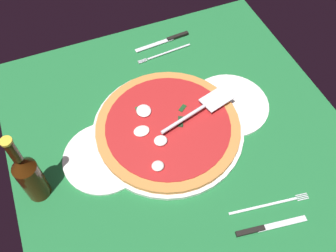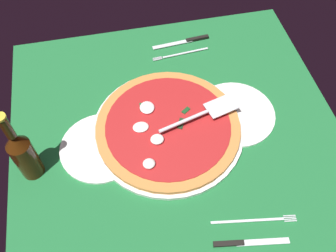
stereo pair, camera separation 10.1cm
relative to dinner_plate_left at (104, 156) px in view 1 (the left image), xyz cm
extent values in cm
cube|color=#1E6A34|center=(21.41, -0.44, -1.00)|extent=(91.17, 91.17, 0.80)
cube|color=white|center=(-20.67, -7.45, -0.55)|extent=(7.01, 7.01, 0.10)
cube|color=white|center=(-20.67, 6.58, -0.55)|extent=(7.01, 7.01, 0.10)
cube|color=white|center=(-20.67, 20.60, -0.55)|extent=(7.01, 7.01, 0.10)
cube|color=silver|center=(-20.67, 34.63, -0.55)|extent=(7.01, 7.01, 0.10)
cube|color=silver|center=(-13.65, -14.46, -0.55)|extent=(7.01, 7.01, 0.10)
cube|color=white|center=(-13.65, -0.44, -0.55)|extent=(7.01, 7.01, 0.10)
cube|color=white|center=(-13.65, 13.59, -0.55)|extent=(7.01, 7.01, 0.10)
cube|color=white|center=(-13.65, 27.62, -0.55)|extent=(7.01, 7.01, 0.10)
cube|color=white|center=(-13.65, 41.64, -0.55)|extent=(7.01, 7.01, 0.10)
cube|color=white|center=(-6.64, -21.48, -0.55)|extent=(7.01, 7.01, 0.10)
cube|color=white|center=(-6.64, -7.45, -0.55)|extent=(7.01, 7.01, 0.10)
cube|color=white|center=(-6.64, 6.58, -0.55)|extent=(7.01, 7.01, 0.10)
cube|color=white|center=(-6.64, 20.60, -0.55)|extent=(7.01, 7.01, 0.10)
cube|color=white|center=(-6.64, 34.63, -0.55)|extent=(7.01, 7.01, 0.10)
cube|color=white|center=(0.37, -14.46, -0.55)|extent=(7.01, 7.01, 0.10)
cube|color=white|center=(0.37, -0.44, -0.55)|extent=(7.01, 7.01, 0.10)
cube|color=white|center=(0.37, 13.59, -0.55)|extent=(7.01, 7.01, 0.10)
cube|color=white|center=(0.37, 27.62, -0.55)|extent=(7.01, 7.01, 0.10)
cube|color=white|center=(0.37, 41.64, -0.55)|extent=(7.01, 7.01, 0.10)
cube|color=white|center=(7.39, -21.48, -0.55)|extent=(7.01, 7.01, 0.10)
cube|color=white|center=(7.39, -7.45, -0.55)|extent=(7.01, 7.01, 0.10)
cube|color=white|center=(7.39, 6.58, -0.55)|extent=(7.01, 7.01, 0.10)
cube|color=silver|center=(7.39, 20.60, -0.55)|extent=(7.01, 7.01, 0.10)
cube|color=white|center=(7.39, 34.63, -0.55)|extent=(7.01, 7.01, 0.10)
cube|color=white|center=(14.40, -28.49, -0.55)|extent=(7.01, 7.01, 0.10)
cube|color=white|center=(14.40, -14.46, -0.55)|extent=(7.01, 7.01, 0.10)
cube|color=white|center=(14.40, -0.44, -0.55)|extent=(7.01, 7.01, 0.10)
cube|color=silver|center=(14.40, 13.59, -0.55)|extent=(7.01, 7.01, 0.10)
cube|color=white|center=(14.40, 27.62, -0.55)|extent=(7.01, 7.01, 0.10)
cube|color=white|center=(14.40, 41.64, -0.55)|extent=(7.01, 7.01, 0.10)
cube|color=silver|center=(21.41, -35.50, -0.55)|extent=(7.01, 7.01, 0.10)
cube|color=white|center=(21.41, -21.48, -0.55)|extent=(7.01, 7.01, 0.10)
cube|color=white|center=(21.41, -7.45, -0.55)|extent=(7.01, 7.01, 0.10)
cube|color=white|center=(21.41, 6.58, -0.55)|extent=(7.01, 7.01, 0.10)
cube|color=white|center=(21.41, 20.60, -0.55)|extent=(7.01, 7.01, 0.10)
cube|color=silver|center=(21.41, 34.63, -0.55)|extent=(7.01, 7.01, 0.10)
cube|color=silver|center=(28.43, -28.49, -0.55)|extent=(7.01, 7.01, 0.10)
cube|color=white|center=(28.43, -14.46, -0.55)|extent=(7.01, 7.01, 0.10)
cube|color=white|center=(28.43, -0.44, -0.55)|extent=(7.01, 7.01, 0.10)
cube|color=white|center=(28.43, 13.59, -0.55)|extent=(7.01, 7.01, 0.10)
cube|color=white|center=(28.43, 27.62, -0.55)|extent=(7.01, 7.01, 0.10)
cube|color=white|center=(28.43, 41.64, -0.55)|extent=(7.01, 7.01, 0.10)
cube|color=white|center=(35.44, -35.50, -0.55)|extent=(7.01, 7.01, 0.10)
cube|color=white|center=(35.44, -21.48, -0.55)|extent=(7.01, 7.01, 0.10)
cube|color=white|center=(35.44, -7.45, -0.55)|extent=(7.01, 7.01, 0.10)
cube|color=white|center=(35.44, 6.58, -0.55)|extent=(7.01, 7.01, 0.10)
cube|color=white|center=(35.44, 20.60, -0.55)|extent=(7.01, 7.01, 0.10)
cube|color=silver|center=(35.44, 34.63, -0.55)|extent=(7.01, 7.01, 0.10)
cube|color=white|center=(42.45, -42.52, -0.55)|extent=(7.01, 7.01, 0.10)
cube|color=white|center=(42.45, -28.49, -0.55)|extent=(7.01, 7.01, 0.10)
cube|color=white|center=(42.45, -14.46, -0.55)|extent=(7.01, 7.01, 0.10)
cube|color=white|center=(42.45, -0.44, -0.55)|extent=(7.01, 7.01, 0.10)
cube|color=silver|center=(42.45, 13.59, -0.55)|extent=(7.01, 7.01, 0.10)
cube|color=white|center=(42.45, 27.62, -0.55)|extent=(7.01, 7.01, 0.10)
cube|color=silver|center=(42.45, 41.64, -0.55)|extent=(7.01, 7.01, 0.10)
cube|color=white|center=(49.47, -21.48, -0.55)|extent=(7.01, 7.01, 0.10)
cube|color=white|center=(49.47, -7.45, -0.55)|extent=(7.01, 7.01, 0.10)
cube|color=white|center=(49.47, 6.58, -0.55)|extent=(7.01, 7.01, 0.10)
cube|color=white|center=(49.47, 20.60, -0.55)|extent=(7.01, 7.01, 0.10)
cube|color=white|center=(49.47, 34.63, -0.55)|extent=(7.01, 7.01, 0.10)
cube|color=white|center=(56.48, -14.46, -0.55)|extent=(7.01, 7.01, 0.10)
cube|color=silver|center=(56.48, -0.44, -0.55)|extent=(7.01, 7.01, 0.10)
cube|color=white|center=(56.48, 13.59, -0.55)|extent=(7.01, 7.01, 0.10)
cube|color=white|center=(56.48, 27.62, -0.55)|extent=(7.01, 7.01, 0.10)
cube|color=white|center=(56.48, 41.64, -0.55)|extent=(7.01, 7.01, 0.10)
cube|color=white|center=(63.49, -7.45, -0.55)|extent=(7.01, 7.01, 0.10)
cube|color=white|center=(63.49, 6.58, -0.55)|extent=(7.01, 7.01, 0.10)
cube|color=white|center=(63.49, 20.60, -0.55)|extent=(7.01, 7.01, 0.10)
cube|color=white|center=(63.49, 34.63, -0.55)|extent=(7.01, 7.01, 0.10)
cylinder|color=silver|center=(19.05, 1.41, 0.20)|extent=(42.02, 42.02, 1.40)
cylinder|color=white|center=(0.00, 0.00, 0.00)|extent=(21.89, 21.89, 1.00)
cylinder|color=white|center=(39.07, 2.92, 0.00)|extent=(22.95, 22.95, 1.00)
cylinder|color=#C57F3C|center=(19.05, 1.41, 1.50)|extent=(39.96, 39.96, 1.22)
cylinder|color=#AB1E1F|center=(19.05, 1.41, 2.26)|extent=(34.55, 34.55, 0.30)
ellipsoid|color=white|center=(11.76, -9.72, 3.07)|extent=(3.20, 3.06, 1.32)
ellipsoid|color=white|center=(15.18, -2.97, 3.10)|extent=(3.60, 3.29, 1.38)
ellipsoid|color=white|center=(14.45, 8.12, 2.96)|extent=(4.12, 4.46, 1.09)
ellipsoid|color=white|center=(11.59, 2.00, 2.83)|extent=(4.36, 3.51, 0.83)
cube|color=#1B351C|center=(22.62, 1.04, 2.56)|extent=(2.85, 3.81, 0.30)
cube|color=#1D5225|center=(13.11, 8.87, 2.56)|extent=(1.40, 2.99, 0.30)
cube|color=#17441D|center=(25.00, 5.14, 2.56)|extent=(2.78, 2.46, 0.30)
cube|color=silver|center=(34.85, 3.61, 3.94)|extent=(10.04, 7.77, 0.30)
cylinder|color=silver|center=(23.30, 0.49, 4.29)|extent=(14.78, 4.89, 1.00)
cube|color=silver|center=(31.70, -30.84, -0.20)|extent=(18.81, 14.05, 0.60)
cube|color=silver|center=(32.10, -28.27, 0.23)|extent=(17.47, 3.26, 0.25)
cube|color=silver|center=(42.17, -30.48, 0.23)|extent=(3.00, 0.67, 0.25)
cube|color=silver|center=(42.24, -30.04, 0.23)|extent=(3.00, 0.67, 0.25)
cube|color=silver|center=(42.30, -29.61, 0.23)|extent=(3.00, 0.67, 0.25)
cube|color=silver|center=(42.37, -29.17, 0.23)|extent=(3.00, 0.67, 0.25)
cube|color=black|center=(26.05, -32.61, 0.50)|extent=(7.19, 2.26, 0.80)
cube|color=silver|center=(33.94, -33.81, 0.23)|extent=(12.48, 3.26, 0.25)
cube|color=white|center=(30.69, 32.23, -0.20)|extent=(18.95, 12.74, 0.60)
cube|color=silver|center=(30.88, 29.68, 0.23)|extent=(15.40, 1.79, 0.25)
cube|color=silver|center=(21.68, 29.40, 0.23)|extent=(3.01, 0.45, 0.25)
cube|color=silver|center=(21.71, 28.97, 0.23)|extent=(3.01, 0.45, 0.25)
cube|color=silver|center=(21.74, 28.53, 0.23)|extent=(3.01, 0.45, 0.25)
cube|color=black|center=(36.28, 35.23, 0.50)|extent=(7.81, 1.79, 0.80)
cube|color=silver|center=(27.59, 34.56, 0.23)|extent=(13.62, 2.44, 0.25)
cylinder|color=#3A1C07|center=(-17.76, -3.72, 5.97)|extent=(5.71, 5.71, 12.94)
cone|color=#3A1C07|center=(-17.76, -3.72, 14.36)|extent=(5.71, 5.71, 3.83)
cylinder|color=#3A1C07|center=(-17.76, -3.72, 19.71)|extent=(2.21, 2.21, 6.87)
cylinder|color=gold|center=(-17.76, -3.72, 23.44)|extent=(2.54, 2.54, 0.60)
camera|label=1|loc=(-2.62, -52.03, 85.44)|focal=39.48mm
camera|label=2|loc=(7.08, -55.00, 85.44)|focal=39.48mm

